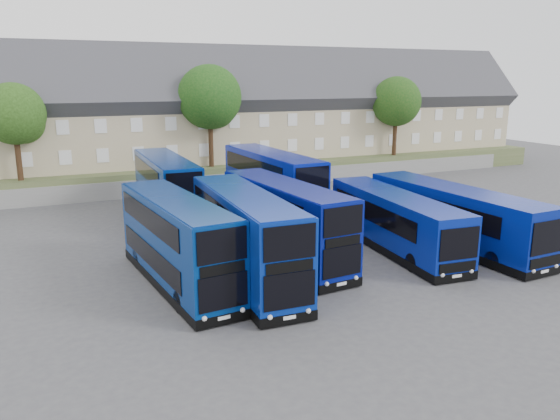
{
  "coord_description": "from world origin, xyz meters",
  "views": [
    {
      "loc": [
        -12.77,
        -22.61,
        9.9
      ],
      "look_at": [
        0.36,
        6.48,
        2.2
      ],
      "focal_mm": 35.0,
      "sensor_mm": 36.0,
      "label": 1
    }
  ],
  "objects": [
    {
      "name": "dd_front_mid",
      "position": [
        -3.69,
        1.6,
        2.19
      ],
      "size": [
        3.07,
        11.33,
        4.46
      ],
      "rotation": [
        0.0,
        0.0,
        -0.04
      ],
      "color": "#082693",
      "rests_on": "ground"
    },
    {
      "name": "coach_east_a",
      "position": [
        6.23,
        3.0,
        1.63
      ],
      "size": [
        3.65,
        12.33,
        3.32
      ],
      "rotation": [
        0.0,
        0.0,
        -0.09
      ],
      "color": "#081E94",
      "rests_on": "ground"
    },
    {
      "name": "tree_mid",
      "position": [
        2.15,
        25.6,
        8.07
      ],
      "size": [
        5.76,
        5.76,
        9.18
      ],
      "color": "#382314",
      "rests_on": "earth_bank"
    },
    {
      "name": "terrace_row",
      "position": [
        6.0,
        30.0,
        6.6
      ],
      "size": [
        66.0,
        10.4,
        11.2
      ],
      "color": "tan",
      "rests_on": "earth_bank"
    },
    {
      "name": "earth_bank",
      "position": [
        0.0,
        34.0,
        1.0
      ],
      "size": [
        80.0,
        20.0,
        2.0
      ],
      "primitive_type": "cube",
      "color": "#4A5B33",
      "rests_on": "ground"
    },
    {
      "name": "tree_far",
      "position": [
        28.15,
        32.1,
        7.73
      ],
      "size": [
        5.44,
        5.44,
        8.67
      ],
      "color": "#382314",
      "rests_on": "earth_bank"
    },
    {
      "name": "retaining_wall",
      "position": [
        0.0,
        24.0,
        0.75
      ],
      "size": [
        70.0,
        0.4,
        1.5
      ],
      "primitive_type": "cube",
      "color": "slate",
      "rests_on": "ground"
    },
    {
      "name": "dd_rear_left",
      "position": [
        -4.5,
        15.31,
        2.21
      ],
      "size": [
        2.81,
        11.38,
        4.5
      ],
      "rotation": [
        0.0,
        0.0,
        -0.02
      ],
      "color": "navy",
      "rests_on": "ground"
    },
    {
      "name": "dd_front_left",
      "position": [
        -6.89,
        2.48,
        2.12
      ],
      "size": [
        3.51,
        11.03,
        4.31
      ],
      "rotation": [
        0.0,
        0.0,
        0.1
      ],
      "color": "navy",
      "rests_on": "ground"
    },
    {
      "name": "coach_east_b",
      "position": [
        9.92,
        2.12,
        1.74
      ],
      "size": [
        3.31,
        13.09,
        3.55
      ],
      "rotation": [
        0.0,
        0.0,
        0.05
      ],
      "color": "navy",
      "rests_on": "ground"
    },
    {
      "name": "tree_east",
      "position": [
        22.15,
        25.1,
        7.39
      ],
      "size": [
        5.12,
        5.12,
        8.16
      ],
      "color": "#382314",
      "rests_on": "earth_bank"
    },
    {
      "name": "dd_front_right",
      "position": [
        -0.53,
        3.81,
        2.13
      ],
      "size": [
        3.4,
        11.07,
        4.33
      ],
      "rotation": [
        0.0,
        0.0,
        0.08
      ],
      "color": "navy",
      "rests_on": "ground"
    },
    {
      "name": "ground",
      "position": [
        0.0,
        0.0,
        0.0
      ],
      "size": [
        120.0,
        120.0,
        0.0
      ],
      "primitive_type": "plane",
      "color": "#444449",
      "rests_on": "ground"
    },
    {
      "name": "dd_rear_right",
      "position": [
        2.74,
        13.15,
        2.32
      ],
      "size": [
        3.14,
        11.95,
        4.71
      ],
      "rotation": [
        0.0,
        0.0,
        0.04
      ],
      "color": "#081996",
      "rests_on": "ground"
    },
    {
      "name": "tree_west",
      "position": [
        -13.85,
        25.1,
        7.05
      ],
      "size": [
        4.8,
        4.8,
        7.65
      ],
      "color": "#382314",
      "rests_on": "earth_bank"
    }
  ]
}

